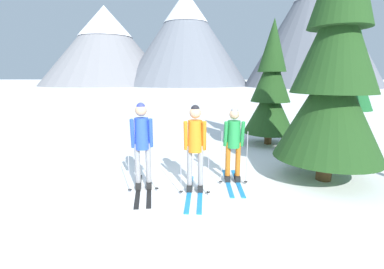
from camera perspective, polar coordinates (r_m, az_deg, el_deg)
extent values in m
plane|color=white|center=(5.84, -1.58, -11.27)|extent=(400.00, 400.00, 0.00)
cube|color=black|center=(5.89, -8.83, -11.10)|extent=(0.40, 1.69, 0.02)
cube|color=black|center=(5.90, -11.00, -11.14)|extent=(0.40, 1.69, 0.02)
cube|color=black|center=(5.96, -8.84, -10.10)|extent=(0.16, 0.28, 0.12)
cylinder|color=gray|center=(5.80, -8.99, -5.84)|extent=(0.11, 0.11, 0.85)
cube|color=black|center=(5.97, -10.99, -10.15)|extent=(0.16, 0.28, 0.12)
cylinder|color=gray|center=(5.81, -11.17, -5.89)|extent=(0.11, 0.11, 0.85)
cylinder|color=blue|center=(5.65, -10.31, 0.18)|extent=(0.28, 0.28, 0.64)
sphere|color=tan|center=(5.57, -10.49, 4.91)|extent=(0.23, 0.23, 0.23)
sphere|color=#2D389E|center=(5.57, -10.51, 5.61)|extent=(0.17, 0.17, 0.17)
cylinder|color=blue|center=(5.58, -8.49, 0.29)|extent=(0.12, 0.21, 0.61)
cylinder|color=blue|center=(5.60, -12.18, 0.18)|extent=(0.12, 0.21, 0.61)
cylinder|color=#A5A5AD|center=(5.60, -7.40, -5.44)|extent=(0.02, 0.02, 1.28)
cylinder|color=black|center=(5.80, -7.24, -10.91)|extent=(0.07, 0.07, 0.01)
cylinder|color=#A5A5AD|center=(5.62, -12.93, -5.58)|extent=(0.02, 0.02, 1.28)
cylinder|color=black|center=(5.82, -12.66, -11.02)|extent=(0.07, 0.07, 0.01)
cube|color=#1E84D1|center=(5.68, 1.71, -11.89)|extent=(0.11, 1.78, 0.02)
cube|color=#1E84D1|center=(5.68, -0.55, -11.85)|extent=(0.11, 1.78, 0.02)
cube|color=black|center=(5.74, 1.74, -10.84)|extent=(0.11, 0.26, 0.12)
cylinder|color=gray|center=(5.58, 1.77, -6.50)|extent=(0.11, 0.11, 0.84)
cube|color=black|center=(5.75, -0.49, -10.81)|extent=(0.11, 0.26, 0.12)
cylinder|color=gray|center=(5.59, -0.50, -6.47)|extent=(0.11, 0.11, 0.84)
cylinder|color=orange|center=(5.42, 0.65, -0.33)|extent=(0.28, 0.28, 0.63)
sphere|color=tan|center=(5.34, 0.66, 4.51)|extent=(0.23, 0.23, 0.23)
sphere|color=black|center=(5.33, 0.66, 5.23)|extent=(0.17, 0.17, 0.17)
cylinder|color=orange|center=(5.35, 2.55, -0.31)|extent=(0.08, 0.20, 0.60)
cylinder|color=orange|center=(5.37, -1.30, -0.27)|extent=(0.08, 0.20, 0.60)
cylinder|color=#A5A5AD|center=(5.38, 3.45, -6.22)|extent=(0.02, 0.02, 1.25)
cylinder|color=black|center=(5.58, 3.38, -11.77)|extent=(0.07, 0.07, 0.01)
cylinder|color=#A5A5AD|center=(5.40, -2.32, -6.14)|extent=(0.02, 0.02, 1.25)
cylinder|color=black|center=(5.60, -2.27, -11.67)|extent=(0.07, 0.07, 0.01)
cube|color=#4C7238|center=(5.58, 0.72, 0.35)|extent=(0.26, 0.16, 0.36)
cube|color=#1E84D1|center=(6.26, 9.42, -9.72)|extent=(0.13, 1.59, 0.02)
cube|color=#1E84D1|center=(6.23, 7.39, -9.76)|extent=(0.13, 1.59, 0.02)
cube|color=black|center=(6.33, 9.30, -8.80)|extent=(0.12, 0.26, 0.12)
cylinder|color=#B76019|center=(6.19, 9.44, -5.06)|extent=(0.11, 0.11, 0.78)
cube|color=black|center=(6.30, 7.30, -8.83)|extent=(0.12, 0.26, 0.12)
cylinder|color=#B76019|center=(6.16, 7.40, -5.08)|extent=(0.11, 0.11, 0.78)
cylinder|color=#238C42|center=(6.03, 8.58, 0.07)|extent=(0.28, 0.28, 0.59)
sphere|color=tan|center=(5.96, 8.71, 4.13)|extent=(0.21, 0.21, 0.21)
sphere|color=gray|center=(5.95, 8.73, 4.74)|extent=(0.16, 0.16, 0.16)
cylinder|color=#238C42|center=(6.00, 10.37, 0.10)|extent=(0.09, 0.20, 0.56)
cylinder|color=#238C42|center=(5.95, 6.95, 0.11)|extent=(0.09, 0.20, 0.56)
cylinder|color=#A5A5AD|center=(6.02, 11.23, -4.85)|extent=(0.02, 0.02, 1.17)
cylinder|color=black|center=(6.19, 11.03, -9.52)|extent=(0.07, 0.07, 0.01)
cylinder|color=#A5A5AD|center=(5.95, 6.08, -4.90)|extent=(0.02, 0.02, 1.17)
cylinder|color=black|center=(6.12, 5.98, -9.62)|extent=(0.07, 0.07, 0.01)
cube|color=maroon|center=(6.19, 8.38, 0.66)|extent=(0.26, 0.17, 0.36)
cylinder|color=#51381E|center=(9.02, 28.62, -1.86)|extent=(0.24, 0.24, 0.76)
cone|color=#195628|center=(8.88, 29.13, 3.19)|extent=(1.63, 1.63, 1.61)
cone|color=#195628|center=(8.81, 29.80, 9.72)|extent=(1.24, 1.24, 1.61)
cone|color=#195628|center=(8.85, 30.45, 15.72)|extent=(0.89, 0.89, 1.61)
cylinder|color=#51381E|center=(6.86, 25.79, -4.22)|extent=(0.33, 0.33, 1.07)
cone|color=#1E4219|center=(6.66, 26.66, 5.12)|extent=(2.28, 2.28, 2.25)
cone|color=#1E4219|center=(6.68, 27.84, 17.29)|extent=(1.74, 1.74, 2.25)
cylinder|color=#51381E|center=(9.89, 15.45, 0.39)|extent=(0.25, 0.25, 0.80)
cone|color=#1E4219|center=(9.76, 15.72, 5.26)|extent=(1.71, 1.71, 1.69)
cone|color=#1E4219|center=(9.70, 16.08, 11.52)|extent=(1.31, 1.31, 1.69)
cone|color=#1E4219|center=(9.75, 16.42, 17.26)|extent=(0.93, 0.93, 1.69)
cone|color=gray|center=(78.47, -17.29, 16.96)|extent=(33.91, 33.91, 19.85)
cone|color=white|center=(79.29, -17.57, 21.33)|extent=(13.81, 13.81, 7.70)
cone|color=slate|center=(72.50, -1.24, 19.01)|extent=(31.46, 31.46, 22.56)
cone|color=white|center=(73.80, -1.26, 24.81)|extent=(11.03, 11.03, 7.53)
cone|color=slate|center=(69.70, 23.89, 19.78)|extent=(29.12, 29.12, 26.04)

